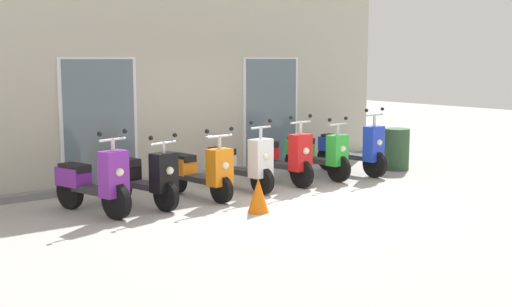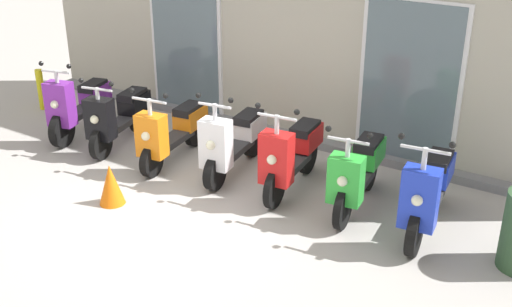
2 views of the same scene
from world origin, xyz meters
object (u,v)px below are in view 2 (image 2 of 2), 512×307
Objects in this scene: scooter_black at (119,115)px; scooter_orange at (173,131)px; scooter_blue at (428,191)px; curb_bollard at (41,89)px; scooter_green at (358,171)px; scooter_purple at (79,105)px; scooter_red at (291,154)px; scooter_white at (233,141)px; traffic_cone at (111,184)px.

scooter_orange reaches higher than scooter_black.
curb_bollard is at bearing 177.20° from scooter_blue.
scooter_purple is at bearing -177.99° from scooter_green.
scooter_blue is at bearing 1.00° from scooter_black.
curb_bollard is at bearing 169.38° from scooter_black.
scooter_blue is at bearing 1.24° from scooter_orange.
scooter_purple is at bearing -179.00° from scooter_blue.
scooter_orange is 1.01× the size of scooter_red.
scooter_black is 0.96× the size of scooter_white.
scooter_orange is 3.27m from curb_bollard.
scooter_white is 3.09× the size of traffic_cone.
scooter_green is (1.80, -0.00, 0.02)m from scooter_white.
scooter_orange is at bearing 96.66° from traffic_cone.
traffic_cone is (-1.68, -1.51, -0.25)m from scooter_red.
scooter_blue reaches higher than scooter_red.
curb_bollard is at bearing 177.40° from scooter_green.
scooter_white is 0.96× the size of scooter_blue.
scooter_black is 0.98× the size of scooter_green.
scooter_purple is 2.26× the size of curb_bollard.
scooter_blue reaches higher than scooter_orange.
scooter_black is at bearing -179.85° from scooter_orange.
scooter_green reaches higher than curb_bollard.
scooter_white is 1.73m from traffic_cone.
curb_bollard is at bearing 176.30° from scooter_white.
scooter_orange reaches higher than traffic_cone.
scooter_white is at bearing 3.35° from scooter_purple.
curb_bollard is (-6.86, 0.34, -0.15)m from scooter_blue.
scooter_blue is at bearing -2.80° from curb_bollard.
scooter_purple is 4.57m from scooter_green.
scooter_white is 0.91m from scooter_red.
scooter_black reaches higher than traffic_cone.
scooter_white is at bearing 8.81° from scooter_orange.
scooter_black is at bearing -177.59° from scooter_red.
scooter_purple is 0.81m from scooter_black.
scooter_purple is 2.77m from scooter_white.
scooter_purple reaches higher than scooter_green.
scooter_orange is (1.02, 0.00, -0.02)m from scooter_black.
scooter_purple is 3.67m from scooter_red.
scooter_red is at bearing -178.42° from scooter_green.
scooter_purple is at bearing -178.95° from scooter_black.
curb_bollard reaches higher than traffic_cone.
scooter_green is at bearing 2.21° from scooter_black.
curb_bollard is at bearing 152.11° from traffic_cone.
scooter_black is 3.76m from scooter_green.
traffic_cone is at bearing -138.08° from scooter_red.
scooter_red is at bearing 178.73° from scooter_blue.
scooter_purple is 0.95× the size of scooter_blue.
scooter_orange is 0.94m from scooter_white.
scooter_red is 1.78m from scooter_blue.
scooter_blue is at bearing -4.16° from scooter_green.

